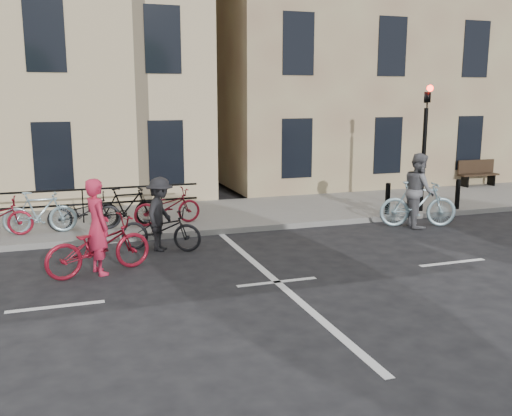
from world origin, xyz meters
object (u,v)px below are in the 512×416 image
object	(u,v)px
bench	(477,172)
cyclist_grey	(419,197)
traffic_light	(425,132)
cyclist_dark	(160,222)
cyclist_pink	(98,241)

from	to	relation	value
bench	cyclist_grey	xyz separation A→B (m)	(-5.72, -4.56, 0.14)
traffic_light	cyclist_grey	size ratio (longest dim) A/B	1.81
cyclist_grey	cyclist_dark	size ratio (longest dim) A/B	1.08
traffic_light	cyclist_pink	distance (m)	9.90
cyclist_grey	cyclist_pink	bearing A→B (deg)	118.13
cyclist_grey	traffic_light	bearing A→B (deg)	-20.10
cyclist_pink	cyclist_grey	distance (m)	8.58
traffic_light	cyclist_dark	distance (m)	8.21
cyclist_pink	cyclist_grey	xyz separation A→B (m)	(8.45, 1.50, 0.14)
traffic_light	bench	xyz separation A→B (m)	(4.80, 3.39, -1.78)
bench	cyclist_pink	bearing A→B (deg)	-156.85
traffic_light	cyclist_dark	world-z (taller)	traffic_light
cyclist_grey	cyclist_dark	xyz separation A→B (m)	(-6.99, -0.16, -0.14)
bench	cyclist_pink	distance (m)	15.41
traffic_light	cyclist_grey	xyz separation A→B (m)	(-0.92, -1.17, -1.64)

